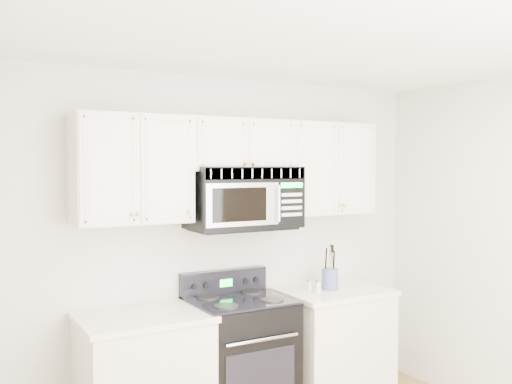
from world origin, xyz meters
TOP-DOWN VIEW (x-y plane):
  - room at (0.00, 0.00)m, footprint 3.51×3.51m
  - base_cabinet_right at (0.80, 1.44)m, footprint 0.86×0.65m
  - range at (-0.06, 1.45)m, footprint 0.72×0.66m
  - upper_cabinets at (0.00, 1.58)m, footprint 2.44×0.37m
  - microwave at (0.03, 1.54)m, footprint 0.84×0.47m
  - utensil_crock at (0.77, 1.44)m, footprint 0.13×0.13m
  - shaker_salt at (0.60, 1.37)m, footprint 0.04×0.04m
  - shaker_pepper at (0.59, 1.48)m, footprint 0.04×0.04m

SIDE VIEW (x-z plane):
  - base_cabinet_right at x=0.80m, z-range -0.03..0.89m
  - range at x=-0.06m, z-range -0.07..1.04m
  - shaker_pepper at x=0.59m, z-range 0.92..1.01m
  - shaker_salt at x=0.60m, z-range 0.92..1.03m
  - utensil_crock at x=0.77m, z-range 0.83..1.19m
  - room at x=0.00m, z-range 0.00..2.60m
  - microwave at x=0.03m, z-range 1.45..1.91m
  - upper_cabinets at x=0.00m, z-range 1.56..2.31m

